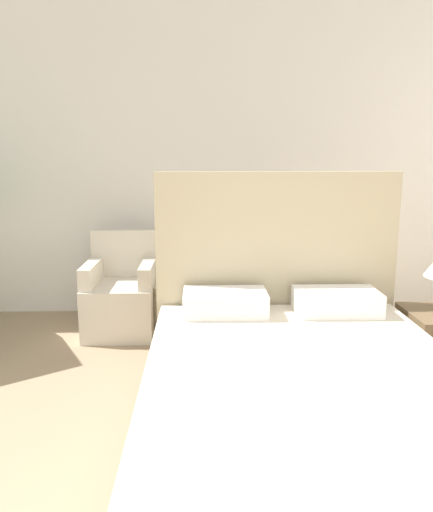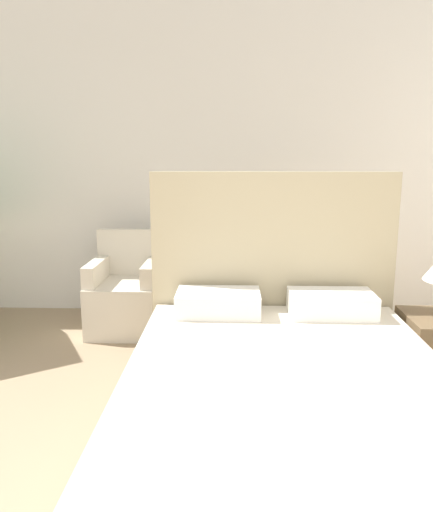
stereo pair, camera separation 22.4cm
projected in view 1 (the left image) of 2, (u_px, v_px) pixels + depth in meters
wall_back at (189, 157)px, 4.54m from camera, size 10.00×0.06×2.90m
bed at (304, 407)px, 2.39m from camera, size 1.56×2.17×1.37m
armchair_near_window_left at (121, 300)px, 4.17m from camera, size 0.57×0.61×0.83m
armchair_near_window_right at (219, 299)px, 4.19m from camera, size 0.63×0.67×0.83m
side_table at (170, 308)px, 4.19m from camera, size 0.33×0.33×0.41m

